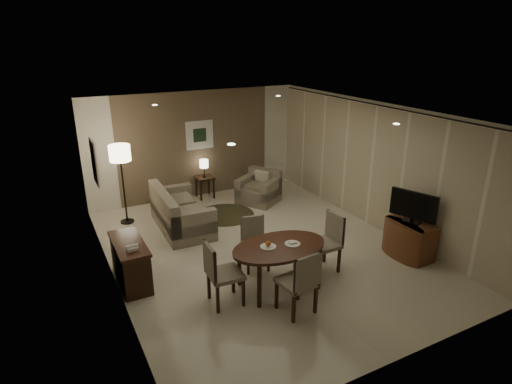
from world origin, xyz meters
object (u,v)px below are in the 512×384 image
tv_cabinet (410,239)px  chair_left (225,273)px  chair_right (323,244)px  chair_near (296,281)px  chair_far (256,245)px  armchair (258,187)px  dining_table (279,266)px  console_desk (131,263)px  sofa (182,209)px  side_table (205,187)px  floor_lamp (123,185)px

tv_cabinet → chair_left: (-3.71, 0.22, 0.17)m
tv_cabinet → chair_right: size_ratio=0.86×
chair_near → chair_right: 1.34m
chair_far → armchair: chair_far is taller
chair_far → dining_table: bearing=-73.7°
console_desk → chair_left: bearing=-47.4°
chair_far → chair_right: chair_right is taller
sofa → dining_table: bearing=-165.1°
chair_near → sofa: size_ratio=0.55×
console_desk → sofa: (1.46, 1.70, 0.07)m
console_desk → armchair: 4.30m
chair_right → tv_cabinet: bearing=78.8°
chair_right → side_table: (-0.52, 4.39, -0.24)m
chair_right → armchair: (0.54, 3.45, -0.12)m
sofa → floor_lamp: floor_lamp is taller
chair_near → chair_left: bearing=-45.1°
chair_near → sofa: bearing=-87.1°
console_desk → dining_table: bearing=-30.9°
console_desk → floor_lamp: 2.66m
console_desk → side_table: bearing=51.2°
tv_cabinet → armchair: armchair is taller
chair_left → chair_right: (1.93, 0.11, 0.00)m
chair_far → floor_lamp: size_ratio=0.52×
armchair → console_desk: bearing=-90.2°
chair_left → armchair: bearing=-31.6°
console_desk → dining_table: 2.50m
armchair → chair_right: bearing=-41.1°
dining_table → floor_lamp: floor_lamp is taller
chair_far → sofa: chair_far is taller
chair_right → sofa: (-1.65, 2.87, -0.08)m
chair_near → armchair: bearing=-116.8°
chair_far → floor_lamp: floor_lamp is taller
tv_cabinet → chair_left: bearing=176.6°
tv_cabinet → armchair: 3.98m
sofa → chair_near: bearing=-169.1°
sofa → side_table: size_ratio=3.38×
chair_left → sofa: bearing=-2.3°
tv_cabinet → chair_left: size_ratio=0.86×
dining_table → chair_right: bearing=6.5°
chair_far → floor_lamp: bearing=129.6°
dining_table → chair_far: (-0.06, 0.73, 0.08)m
console_desk → chair_near: size_ratio=1.15×
floor_lamp → sofa: bearing=-40.9°
console_desk → sofa: size_ratio=0.63×
chair_left → floor_lamp: size_ratio=0.59×
chair_near → chair_left: chair_near is taller
chair_far → sofa: (-0.63, 2.25, -0.02)m
sofa → armchair: size_ratio=2.11×
chair_near → sofa: 3.72m
console_desk → chair_near: bearing=-44.2°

